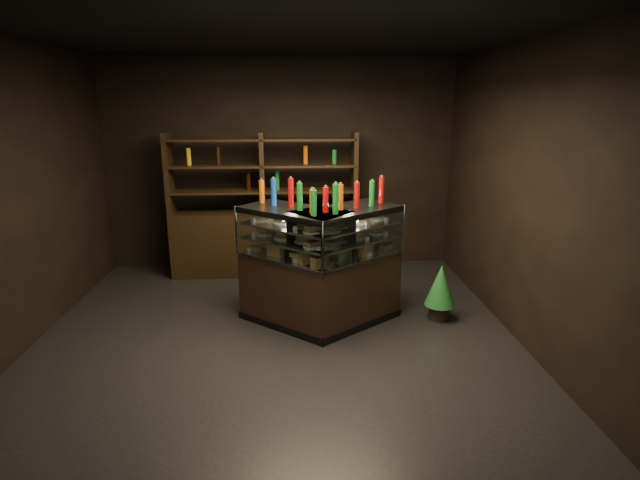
# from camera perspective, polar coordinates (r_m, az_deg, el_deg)

# --- Properties ---
(ground) EXTENTS (5.00, 5.00, 0.00)m
(ground) POSITION_cam_1_polar(r_m,az_deg,el_deg) (5.37, -4.88, -11.07)
(ground) COLOR black
(ground) RESTS_ON ground
(room_shell) EXTENTS (5.02, 5.02, 3.01)m
(room_shell) POSITION_cam_1_polar(r_m,az_deg,el_deg) (4.82, -5.42, 10.03)
(room_shell) COLOR black
(room_shell) RESTS_ON ground
(display_case) EXTENTS (1.87, 1.23, 1.31)m
(display_case) POSITION_cam_1_polar(r_m,az_deg,el_deg) (5.53, 0.07, -5.14)
(display_case) COLOR black
(display_case) RESTS_ON ground
(food_display) EXTENTS (1.56, 0.83, 0.41)m
(food_display) POSITION_cam_1_polar(r_m,az_deg,el_deg) (5.35, 0.07, 0.55)
(food_display) COLOR #DEA64F
(food_display) RESTS_ON display_case
(bottles_top) EXTENTS (1.39, 0.68, 0.30)m
(bottles_top) POSITION_cam_1_polar(r_m,az_deg,el_deg) (5.26, 0.07, 5.13)
(bottles_top) COLOR #D8590A
(bottles_top) RESTS_ON display_case
(potted_conifer) EXTENTS (0.34, 0.34, 0.73)m
(potted_conifer) POSITION_cam_1_polar(r_m,az_deg,el_deg) (5.77, 13.64, -4.94)
(potted_conifer) COLOR black
(potted_conifer) RESTS_ON ground
(back_shelving) EXTENTS (2.59, 0.45, 2.00)m
(back_shelving) POSITION_cam_1_polar(r_m,az_deg,el_deg) (7.09, -6.36, 0.82)
(back_shelving) COLOR black
(back_shelving) RESTS_ON ground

